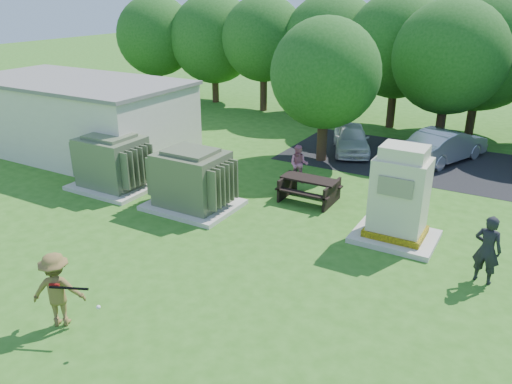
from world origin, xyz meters
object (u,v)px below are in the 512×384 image
Objects in this scene: picnic_table at (309,187)px; batter at (57,290)px; car_white at (351,138)px; car_silver_a at (445,145)px; transformer_right at (192,181)px; generator_cabinet at (399,200)px; transformer_left at (112,163)px; person_by_generator at (487,250)px; person_at_picnic at (299,164)px.

batter is at bearing -101.45° from picnic_table.
car_silver_a reaches higher than car_white.
car_white is (2.50, 8.82, -0.33)m from transformer_right.
generator_cabinet is at bearing 9.29° from transformer_right.
transformer_left is at bearing 66.14° from car_silver_a.
transformer_right is at bearing -141.94° from picnic_table.
transformer_left reaches higher than picnic_table.
transformer_left is 14.01m from car_silver_a.
car_silver_a is (10.22, 9.57, -0.25)m from transformer_left.
transformer_right is 6.87m from batter.
person_by_generator is 0.42× the size of car_silver_a.
car_white is at bearing 33.60° from car_silver_a.
generator_cabinet is 1.58× the size of person_by_generator.
person_at_picnic is 0.40× the size of car_white.
person_at_picnic is (-4.57, 2.83, -0.52)m from generator_cabinet.
transformer_left is at bearing -85.35° from batter.
person_at_picnic is at bearing -117.91° from car_white.
car_white is (6.20, 8.82, -0.33)m from transformer_left.
transformer_right is at bearing -135.02° from person_at_picnic.
picnic_table is at bearing -107.16° from car_white.
generator_cabinet is 3.84m from picnic_table.
batter is 0.47× the size of car_white.
batter is 10.69m from person_at_picnic.
picnic_table is 0.53× the size of car_white.
batter is at bearing -110.60° from person_at_picnic.
transformer_right is 1.70× the size of batter.
generator_cabinet is at bearing 6.02° from transformer_left.
transformer_left is at bearing 180.00° from transformer_right.
transformer_right is 4.49m from person_at_picnic.
transformer_left is 7.05m from person_at_picnic.
person_at_picnic is (2.15, 3.93, -0.21)m from transformer_right.
picnic_table is 0.45× the size of car_silver_a.
person_at_picnic is at bearing 148.20° from generator_cabinet.
transformer_right is 4.13m from picnic_table.
transformer_right is 9.31m from person_by_generator.
transformer_left reaches higher than car_silver_a.
person_at_picnic is at bearing -126.51° from batter.
transformer_left is 3.70m from transformer_right.
car_white is (1.15, 15.56, -0.24)m from batter.
generator_cabinet is at bearing 114.32° from car_silver_a.
car_silver_a is at bearing 55.73° from transformer_right.
car_silver_a is at bearing -13.21° from car_white.
car_white is at bearing 69.54° from person_at_picnic.
person_at_picnic reaches higher than car_silver_a.
picnic_table is 6.33m from car_white.
transformer_left is at bearing -173.98° from generator_cabinet.
car_white is (-0.73, 6.29, 0.11)m from picnic_table.
person_by_generator is 10.10m from car_silver_a.
person_by_generator is 1.22× the size of person_at_picnic.
transformer_right is 1.98× the size of person_at_picnic.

